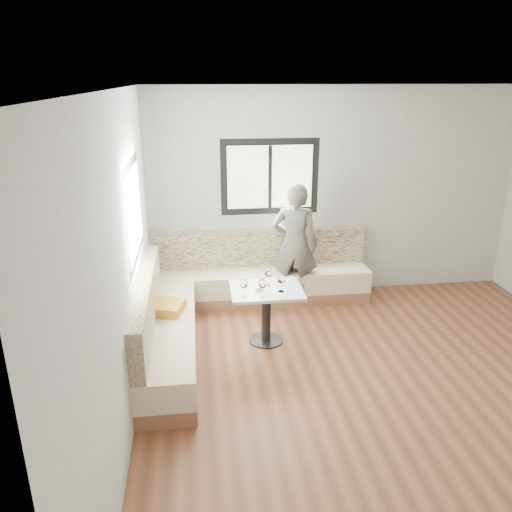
{
  "coord_description": "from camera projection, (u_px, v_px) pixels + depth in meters",
  "views": [
    {
      "loc": [
        -1.9,
        -3.93,
        2.89
      ],
      "look_at": [
        -1.24,
        1.23,
        1.02
      ],
      "focal_mm": 35.0,
      "sensor_mm": 36.0,
      "label": 1
    }
  ],
  "objects": [
    {
      "name": "room",
      "position": [
        401.0,
        252.0,
        4.46
      ],
      "size": [
        5.01,
        5.01,
        2.81
      ],
      "color": "brown",
      "rests_on": "ground"
    },
    {
      "name": "banquette",
      "position": [
        224.0,
        299.0,
        6.1
      ],
      "size": [
        2.9,
        2.8,
        0.95
      ],
      "color": "#8F6045",
      "rests_on": "ground"
    },
    {
      "name": "table",
      "position": [
        266.0,
        302.0,
        5.62
      ],
      "size": [
        0.8,
        0.62,
        0.66
      ],
      "rotation": [
        0.0,
        0.0,
        -0.01
      ],
      "color": "black",
      "rests_on": "ground"
    },
    {
      "name": "person",
      "position": [
        295.0,
        245.0,
        6.51
      ],
      "size": [
        0.69,
        0.56,
        1.65
      ],
      "primitive_type": "imported",
      "rotation": [
        0.0,
        0.0,
        2.83
      ],
      "color": "#55524E",
      "rests_on": "ground"
    },
    {
      "name": "olive_ramekin",
      "position": [
        259.0,
        288.0,
        5.55
      ],
      "size": [
        0.09,
        0.09,
        0.04
      ],
      "color": "white",
      "rests_on": "table"
    },
    {
      "name": "wine_glass_a",
      "position": [
        244.0,
        284.0,
        5.32
      ],
      "size": [
        0.09,
        0.09,
        0.21
      ],
      "color": "white",
      "rests_on": "table"
    },
    {
      "name": "wine_glass_b",
      "position": [
        262.0,
        284.0,
        5.33
      ],
      "size": [
        0.09,
        0.09,
        0.21
      ],
      "color": "white",
      "rests_on": "table"
    },
    {
      "name": "wine_glass_c",
      "position": [
        281.0,
        279.0,
        5.45
      ],
      "size": [
        0.09,
        0.09,
        0.21
      ],
      "color": "white",
      "rests_on": "table"
    },
    {
      "name": "wine_glass_d",
      "position": [
        268.0,
        273.0,
        5.63
      ],
      "size": [
        0.09,
        0.09,
        0.21
      ],
      "color": "white",
      "rests_on": "table"
    }
  ]
}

